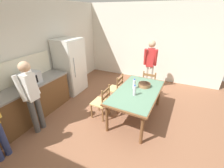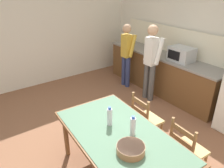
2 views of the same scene
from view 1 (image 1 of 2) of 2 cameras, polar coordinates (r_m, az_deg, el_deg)
The scene contains 15 objects.
ground_plane at distance 3.93m, azimuth 2.95°, elevation -14.99°, with size 8.32×8.32×0.00m, color brown.
wall_back at distance 4.77m, azimuth -28.20°, elevation 9.30°, with size 6.52×0.12×2.90m, color silver.
wall_right at distance 6.23m, azimuth 14.89°, elevation 14.72°, with size 0.12×5.20×2.90m, color silver.
kitchen_counter at distance 4.24m, azimuth -33.21°, elevation -8.58°, with size 3.14×0.66×0.93m.
refrigerator at distance 5.24m, azimuth -15.47°, elevation 6.45°, with size 0.84×0.73×1.82m.
microwave at distance 4.21m, azimuth -29.22°, elevation 1.76°, with size 0.50×0.39×0.30m.
dining_table at distance 3.84m, azimuth 9.57°, elevation -3.64°, with size 1.92×1.13×0.78m.
bottle_near_centre at distance 3.54m, azimuth 8.58°, elevation -2.47°, with size 0.07×0.07×0.27m.
bottle_off_centre at distance 3.86m, azimuth 8.44°, elevation 0.00°, with size 0.07×0.07×0.27m.
serving_bowl at distance 4.04m, azimuth 12.24°, elevation -0.25°, with size 0.32×0.32×0.09m.
chair_side_far_left at distance 3.93m, azimuth -4.01°, elevation -6.97°, with size 0.44×0.42×0.91m.
chair_side_far_right at distance 4.56m, azimuth 1.47°, elevation -1.90°, with size 0.44×0.42×0.91m.
chair_head_end at distance 5.01m, azimuth 13.92°, elevation -0.02°, with size 0.40×0.42×0.91m.
person_at_counter at distance 3.67m, azimuth -28.36°, elevation -3.57°, with size 0.43×0.29×1.70m.
person_by_table at distance 5.35m, azimuth 14.25°, elevation 7.76°, with size 0.33×0.46×1.74m.
Camera 1 is at (-2.78, -1.05, 2.57)m, focal length 24.00 mm.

